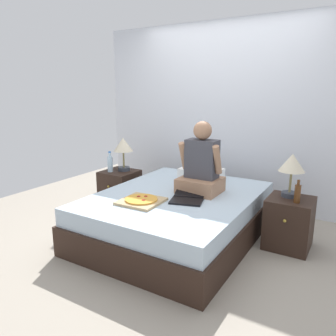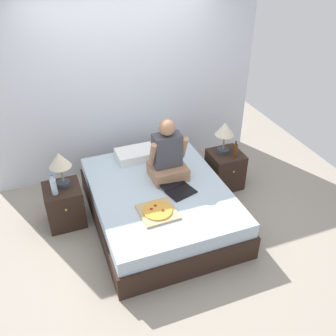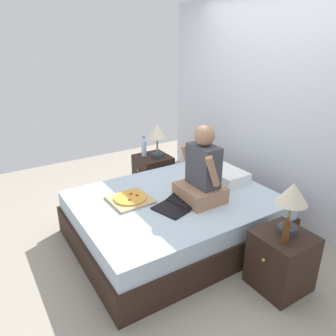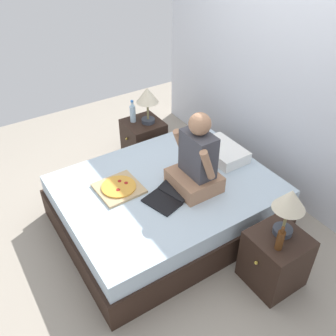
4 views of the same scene
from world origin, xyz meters
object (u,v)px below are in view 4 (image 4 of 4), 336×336
Objects in this scene: bed at (167,203)px; beer_bottle at (280,240)px; pizza_box at (119,188)px; lamp_on_left_nightstand at (147,98)px; nightstand_left at (144,141)px; nightstand_right at (275,259)px; water_bottle at (133,113)px; laptop at (167,197)px; lamp_on_right_nightstand at (290,203)px; person_seated at (196,162)px.

beer_bottle is (1.18, 0.27, 0.38)m from bed.
lamp_on_left_nightstand is at bearing 136.55° from pizza_box.
beer_bottle is (2.25, -0.15, -0.23)m from lamp_on_left_nightstand.
bed is 1.17m from nightstand_left.
water_bottle is at bearing -177.76° from nightstand_right.
beer_bottle is (0.07, -0.10, 0.36)m from nightstand_right.
nightstand_right is 1.08× the size of laptop.
bed is 1.31m from lamp_on_right_nightstand.
lamp_on_right_nightstand is (2.27, 0.14, 0.22)m from water_bottle.
laptop is at bearing -151.62° from nightstand_right.
pizza_box is (-1.25, -0.85, -0.34)m from lamp_on_right_nightstand.
nightstand_right is (2.18, -0.05, -0.59)m from lamp_on_left_nightstand.
beer_bottle is (2.29, -0.10, 0.36)m from nightstand_left.
laptop is (1.38, -0.41, -0.12)m from water_bottle.
beer_bottle is 0.47× the size of laptop.
laptop is at bearing -88.34° from person_seated.
water_bottle is at bearing -176.48° from lamp_on_right_nightstand.
bed is at bearing -18.61° from nightstand_left.
nightstand_right is at bearing 125.01° from beer_bottle.
pizza_box is at bearing -34.93° from water_bottle.
water_bottle reaches higher than nightstand_left.
water_bottle is at bearing 163.62° from laptop.
lamp_on_left_nightstand is 1.09× the size of pizza_box.
lamp_on_right_nightstand is at bearing 123.69° from beer_bottle.
pizza_box is at bearing -145.83° from lamp_on_right_nightstand.
nightstand_right is 1.53m from pizza_box.
nightstand_right is at bearing 28.38° from laptop.
pizza_box is at bearing -148.04° from nightstand_right.
laptop reaches higher than nightstand_right.
bed is at bearing -166.93° from beer_bottle.
water_bottle reaches higher than bed.
laptop is 0.48m from pizza_box.
lamp_on_left_nightstand is (0.04, 0.05, 0.59)m from nightstand_left.
bed is 7.45× the size of water_bottle.
water_bottle reaches higher than beer_bottle.
beer_bottle is 0.56× the size of pizza_box.
nightstand_right reaches higher than bed.
water_bottle is at bearing -131.65° from nightstand_left.
nightstand_left is at bearing 161.39° from bed.
nightstand_left is 0.59m from lamp_on_left_nightstand.
laptop is (1.30, -0.50, 0.25)m from nightstand_left.
lamp_on_right_nightstand is 1.09× the size of pizza_box.
nightstand_left is 1.91× the size of water_bottle.
laptop reaches higher than nightstand_left.
bed is at bearing -13.42° from water_bottle.
lamp_on_left_nightstand is at bearing 156.61° from laptop.
nightstand_left is at bearing 172.58° from person_seated.
beer_bottle reaches higher than laptop.
beer_bottle is at bearing -54.99° from nightstand_right.
beer_bottle is 1.53m from pizza_box.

